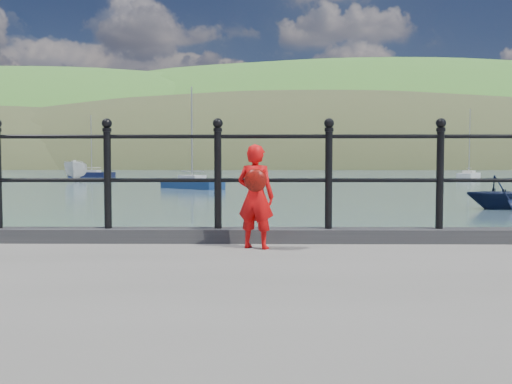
{
  "coord_description": "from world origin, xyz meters",
  "views": [
    {
      "loc": [
        -0.12,
        -6.01,
        1.85
      ],
      "look_at": [
        -0.19,
        -0.2,
        1.55
      ],
      "focal_mm": 38.0,
      "sensor_mm": 36.0,
      "label": 1
    }
  ],
  "objects_px": {
    "child": "(256,196)",
    "sailboat_left": "(92,175)",
    "sailboat_far": "(469,176)",
    "sailboat_port": "(192,184)",
    "launch_white": "(76,171)",
    "railing": "(273,166)",
    "launch_navy": "(499,192)"
  },
  "relations": [
    {
      "from": "child",
      "to": "sailboat_left",
      "type": "height_order",
      "value": "sailboat_left"
    },
    {
      "from": "sailboat_far",
      "to": "sailboat_left",
      "type": "bearing_deg",
      "value": 114.93
    },
    {
      "from": "sailboat_port",
      "to": "launch_white",
      "type": "bearing_deg",
      "value": 171.55
    },
    {
      "from": "railing",
      "to": "launch_white",
      "type": "relative_size",
      "value": 3.17
    },
    {
      "from": "railing",
      "to": "launch_navy",
      "type": "xyz_separation_m",
      "value": [
        9.51,
        16.18,
        -1.13
      ]
    },
    {
      "from": "sailboat_port",
      "to": "sailboat_far",
      "type": "height_order",
      "value": "sailboat_far"
    },
    {
      "from": "railing",
      "to": "sailboat_port",
      "type": "relative_size",
      "value": 2.35
    },
    {
      "from": "launch_white",
      "to": "sailboat_far",
      "type": "xyz_separation_m",
      "value": [
        44.88,
        11.46,
        -0.76
      ]
    },
    {
      "from": "launch_white",
      "to": "sailboat_port",
      "type": "bearing_deg",
      "value": -60.74
    },
    {
      "from": "launch_white",
      "to": "sailboat_left",
      "type": "bearing_deg",
      "value": 90.27
    },
    {
      "from": "railing",
      "to": "sailboat_far",
      "type": "distance_m",
      "value": 66.56
    },
    {
      "from": "railing",
      "to": "sailboat_port",
      "type": "xyz_separation_m",
      "value": [
        -5.3,
        34.18,
        -1.48
      ]
    },
    {
      "from": "railing",
      "to": "sailboat_far",
      "type": "bearing_deg",
      "value": 67.43
    },
    {
      "from": "railing",
      "to": "child",
      "type": "xyz_separation_m",
      "value": [
        -0.19,
        -0.44,
        -0.29
      ]
    },
    {
      "from": "railing",
      "to": "launch_white",
      "type": "bearing_deg",
      "value": 111.15
    },
    {
      "from": "launch_navy",
      "to": "sailboat_left",
      "type": "bearing_deg",
      "value": 29.72
    },
    {
      "from": "child",
      "to": "sailboat_left",
      "type": "xyz_separation_m",
      "value": [
        -23.06,
        67.84,
        -1.19
      ]
    },
    {
      "from": "child",
      "to": "launch_navy",
      "type": "xyz_separation_m",
      "value": [
        9.69,
        16.62,
        -0.84
      ]
    },
    {
      "from": "launch_navy",
      "to": "child",
      "type": "bearing_deg",
      "value": 146.88
    },
    {
      "from": "launch_navy",
      "to": "sailboat_port",
      "type": "relative_size",
      "value": 0.34
    },
    {
      "from": "railing",
      "to": "child",
      "type": "distance_m",
      "value": 0.56
    },
    {
      "from": "sailboat_port",
      "to": "sailboat_left",
      "type": "distance_m",
      "value": 37.76
    },
    {
      "from": "sailboat_port",
      "to": "child",
      "type": "bearing_deg",
      "value": -41.66
    },
    {
      "from": "launch_white",
      "to": "child",
      "type": "bearing_deg",
      "value": -81.56
    },
    {
      "from": "launch_white",
      "to": "launch_navy",
      "type": "height_order",
      "value": "launch_white"
    },
    {
      "from": "child",
      "to": "launch_navy",
      "type": "height_order",
      "value": "child"
    },
    {
      "from": "child",
      "to": "launch_white",
      "type": "distance_m",
      "value": 53.94
    },
    {
      "from": "child",
      "to": "railing",
      "type": "bearing_deg",
      "value": -91.64
    },
    {
      "from": "child",
      "to": "sailboat_port",
      "type": "height_order",
      "value": "sailboat_port"
    },
    {
      "from": "child",
      "to": "launch_white",
      "type": "relative_size",
      "value": 0.18
    },
    {
      "from": "launch_navy",
      "to": "sailboat_far",
      "type": "height_order",
      "value": "sailboat_far"
    },
    {
      "from": "launch_white",
      "to": "sailboat_far",
      "type": "height_order",
      "value": "sailboat_far"
    }
  ]
}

